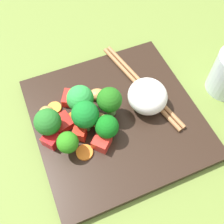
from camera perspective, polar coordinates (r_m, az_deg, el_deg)
The scene contains 21 objects.
ground_plane at distance 49.45cm, azimuth 0.86°, elevation -2.31°, with size 110.00×110.00×2.00cm, color olive.
square_plate at distance 47.93cm, azimuth 0.89°, elevation -1.28°, with size 28.37×28.37×1.51cm, color black.
rice_mound at distance 46.77cm, azimuth 7.46°, elevation 3.50°, with size 7.07×6.83×5.37cm, color white.
broccoli_floret_0 at distance 43.11cm, azimuth -5.73°, elevation -0.66°, with size 4.53×4.53×6.36cm.
broccoli_floret_1 at distance 44.63cm, azimuth -6.75°, elevation 2.75°, with size 4.53×4.53×6.47cm.
broccoli_floret_2 at distance 42.77cm, azimuth -1.09°, elevation -3.16°, with size 3.87×3.87×5.08cm.
broccoli_floret_3 at distance 43.96cm, azimuth -0.54°, elevation 2.43°, with size 4.22×4.22×6.68cm.
broccoli_floret_4 at distance 43.80cm, azimuth -13.49°, elevation -2.11°, with size 4.37×4.37×5.85cm.
broccoli_floret_5 at distance 42.06cm, azimuth -9.38°, elevation -6.50°, with size 3.44×3.44×5.05cm.
carrot_slice_0 at distance 44.11cm, azimuth -5.85°, elevation -8.53°, with size 2.75×2.75×0.43cm, color orange.
carrot_slice_1 at distance 48.97cm, azimuth -12.13°, elevation 0.85°, with size 2.48×2.48×0.44cm, color orange.
carrot_slice_2 at distance 47.23cm, azimuth -8.29°, elevation -1.24°, with size 2.14×2.14×0.56cm, color orange.
pepper_chunk_0 at distance 46.54cm, azimuth -10.58°, elevation -2.32°, with size 3.17×3.40×1.37cm, color red.
pepper_chunk_1 at distance 45.02cm, azimuth -12.77°, elevation -5.73°, with size 2.44×2.46×2.09cm, color red.
pepper_chunk_2 at distance 48.89cm, azimuth -8.76°, elevation 2.93°, with size 3.11×2.71×1.65cm, color red.
pepper_chunk_3 at distance 44.63cm, azimuth -6.94°, elevation -4.68°, with size 2.11×1.64×2.17cm, color red.
pepper_chunk_4 at distance 43.75cm, azimuth -2.20°, elevation -6.38°, with size 2.57×2.78×2.11cm, color red.
chicken_piece_0 at distance 48.87cm, azimuth -3.18°, elevation 3.79°, with size 2.99×2.34×1.68cm, color #BD8347.
chicken_piece_1 at distance 46.75cm, azimuth -13.64°, elevation -0.94°, with size 3.94×3.03×3.04cm, color tan.
chicken_piece_2 at distance 46.03cm, azimuth -3.09°, elevation -1.39°, with size 3.10×2.76×1.78cm, color tan.
chopstick_pair at distance 50.89cm, azimuth 6.20°, elevation 5.71°, with size 6.24×22.68×0.79cm.
Camera 1 is at (10.25, 21.97, 42.10)cm, focal length 43.00 mm.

